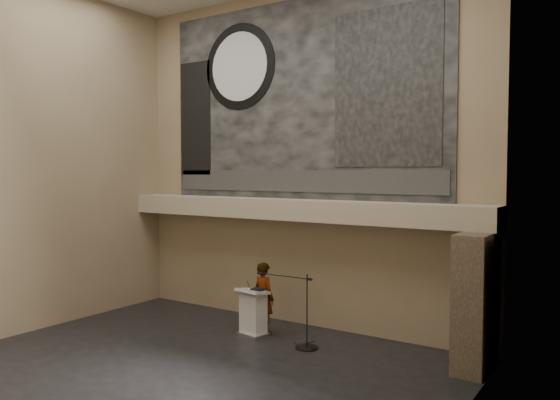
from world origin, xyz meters
The scene contains 19 objects.
floor centered at (0.00, 0.00, 0.00)m, with size 10.00×10.00×0.00m, color black.
wall_back centered at (0.00, 4.00, 4.25)m, with size 10.00×0.02×8.50m, color #877455.
wall_left centered at (-5.00, 0.00, 4.25)m, with size 0.02×8.00×8.50m, color #877455.
wall_right centered at (5.00, 0.00, 4.25)m, with size 0.02×8.00×8.50m, color #877455.
soffit centered at (0.00, 3.60, 2.95)m, with size 10.00×0.80×0.50m, color tan.
sprinkler_left centered at (-1.60, 3.55, 2.67)m, with size 0.04×0.04×0.06m, color #B2893D.
sprinkler_right centered at (1.90, 3.55, 2.67)m, with size 0.04×0.04×0.06m, color #B2893D.
banner centered at (0.00, 3.97, 5.70)m, with size 8.00×0.05×5.00m, color black.
banner_text_strip centered at (0.00, 3.93, 3.65)m, with size 7.76×0.02×0.55m, color #2D2D2D.
banner_clock_rim centered at (-1.80, 3.93, 6.70)m, with size 2.30×2.30×0.02m, color black.
banner_clock_face centered at (-1.80, 3.91, 6.70)m, with size 1.84×1.84×0.02m, color silver.
banner_building_print centered at (2.40, 3.93, 5.80)m, with size 2.60×0.02×3.60m, color black.
banner_brick_print centered at (-3.40, 3.93, 5.40)m, with size 1.10×0.02×3.20m, color black.
stone_pier centered at (4.65, 3.15, 1.35)m, with size 0.60×1.40×2.70m, color #403327.
lectern centered at (-0.28, 2.47, 0.55)m, with size 0.80×0.62×1.14m.
binder centered at (-0.17, 2.50, 1.12)m, with size 0.28×0.23×0.04m, color black.
papers centered at (-0.34, 2.47, 1.10)m, with size 0.21×0.29×0.01m, color white.
speaker_person centered at (-0.18, 2.79, 0.86)m, with size 0.63×0.41×1.72m, color silver.
mic_stand centered at (1.20, 2.40, 0.26)m, with size 1.58×0.52×1.64m.
Camera 1 is at (7.33, -7.75, 3.89)m, focal length 35.00 mm.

